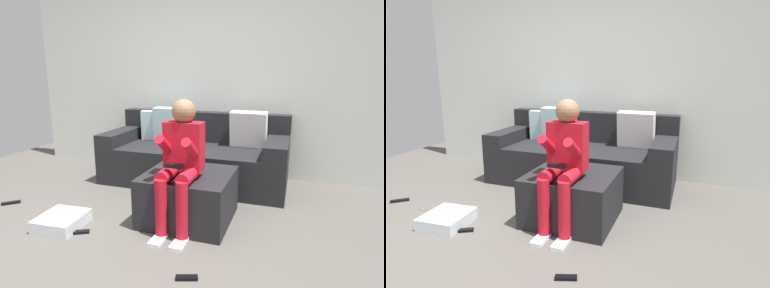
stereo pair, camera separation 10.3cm
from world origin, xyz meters
TOP-DOWN VIEW (x-y plane):
  - ground_plane at (0.00, 0.00)m, footprint 6.41×6.41m
  - wall_back at (0.00, 2.29)m, footprint 4.93×0.10m
  - couch_sectional at (0.10, 1.83)m, footprint 2.21×0.94m
  - ottoman at (0.38, 0.79)m, footprint 0.78×0.74m
  - person_seated at (0.37, 0.60)m, footprint 0.33×0.58m
  - storage_bin at (-0.64, 0.28)m, footprint 0.39×0.41m
  - remote_near_ottoman at (0.66, -0.06)m, footprint 0.15×0.09m
  - remote_by_storage_bin at (-0.43, 0.22)m, footprint 0.19×0.13m
  - remote_under_side_table at (-1.49, 0.51)m, footprint 0.16×0.15m

SIDE VIEW (x-z plane):
  - ground_plane at x=0.00m, z-range 0.00..0.00m
  - remote_near_ottoman at x=0.66m, z-range 0.00..0.02m
  - remote_by_storage_bin at x=-0.43m, z-range 0.00..0.02m
  - remote_under_side_table at x=-1.49m, z-range 0.00..0.02m
  - storage_bin at x=-0.64m, z-range 0.00..0.11m
  - ottoman at x=0.38m, z-range 0.00..0.45m
  - couch_sectional at x=0.10m, z-range -0.12..0.77m
  - person_seated at x=0.37m, z-range 0.08..1.20m
  - wall_back at x=0.00m, z-range 0.00..2.54m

